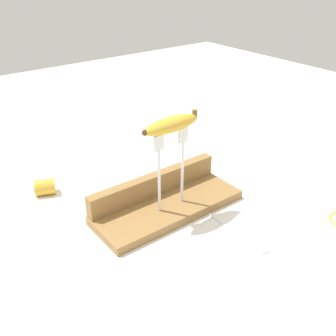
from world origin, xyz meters
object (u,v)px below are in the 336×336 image
at_px(fork_stand_center, 171,163).
at_px(banana_chunk_near, 44,187).
at_px(banana_raised_center, 171,124).
at_px(fork_fallen_near, 242,236).

distance_m(fork_stand_center, banana_chunk_near, 0.37).
height_order(banana_raised_center, banana_chunk_near, banana_raised_center).
bearing_deg(fork_fallen_near, fork_stand_center, 111.63).
bearing_deg(banana_raised_center, fork_fallen_near, -68.35).
xyz_separation_m(banana_raised_center, fork_fallen_near, (0.07, -0.18, -0.23)).
bearing_deg(fork_stand_center, banana_raised_center, -178.77).
distance_m(banana_raised_center, banana_chunk_near, 0.41).
height_order(fork_stand_center, banana_chunk_near, fork_stand_center).
bearing_deg(fork_fallen_near, banana_chunk_near, 122.10).
bearing_deg(fork_stand_center, fork_fallen_near, -68.37).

